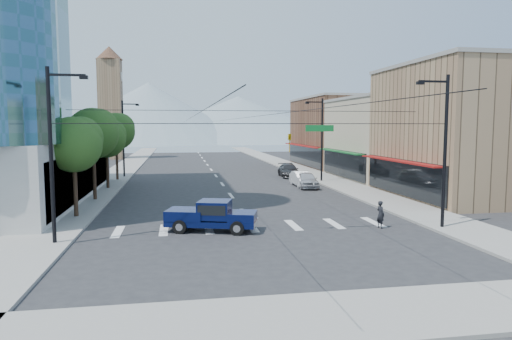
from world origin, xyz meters
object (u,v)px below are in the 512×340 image
object	(u,v)px
pedestrian	(381,214)
parked_car_mid	(302,179)
pickup_truck	(211,215)
parked_car_near	(307,180)
parked_car_far	(289,171)

from	to	relation	value
pedestrian	parked_car_mid	size ratio (longest dim) A/B	0.36
pickup_truck	parked_car_near	size ratio (longest dim) A/B	1.22
pedestrian	parked_car_near	bearing A→B (deg)	-14.72
pickup_truck	parked_car_mid	size ratio (longest dim) A/B	1.22
parked_car_near	parked_car_far	distance (m)	9.68
pedestrian	parked_car_far	xyz separation A→B (m)	(1.17, 27.57, -0.07)
pedestrian	parked_car_far	bearing A→B (deg)	-15.26
parked_car_mid	parked_car_far	xyz separation A→B (m)	(0.71, 8.48, 0.01)
pickup_truck	parked_car_far	bearing A→B (deg)	83.53
pickup_truck	parked_car_mid	bearing A→B (deg)	76.32
parked_car_far	parked_car_near	bearing A→B (deg)	-89.97
pickup_truck	parked_car_far	distance (m)	28.86
pedestrian	parked_car_near	world-z (taller)	pedestrian
parked_car_near	parked_car_mid	xyz separation A→B (m)	(-0.13, 1.19, -0.03)
parked_car_near	parked_car_mid	distance (m)	1.19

